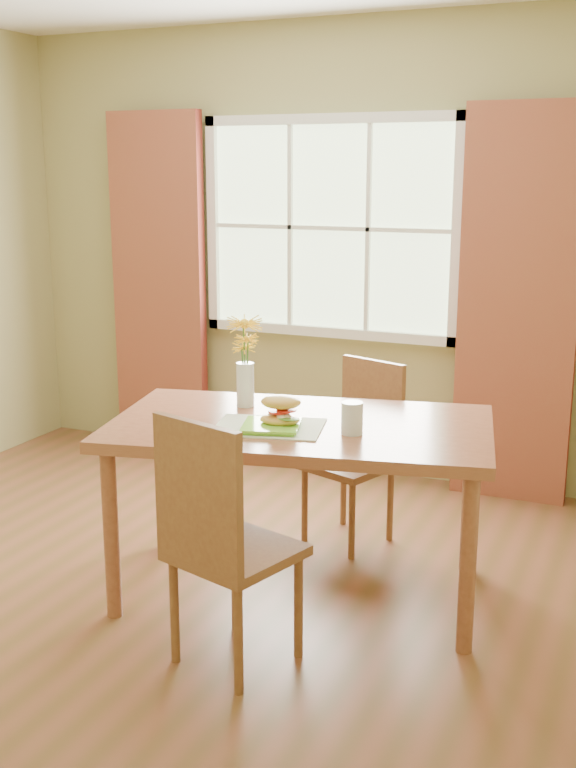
# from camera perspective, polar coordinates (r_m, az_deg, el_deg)

# --- Properties ---
(room) EXTENTS (4.24, 3.84, 2.74)m
(room) POSITION_cam_1_polar(r_m,az_deg,el_deg) (3.80, -7.64, 5.84)
(room) COLOR brown
(room) RESTS_ON ground
(window) EXTENTS (1.62, 0.06, 1.32)m
(window) POSITION_cam_1_polar(r_m,az_deg,el_deg) (5.46, 2.64, 9.87)
(window) COLOR #BAD4A0
(window) RESTS_ON room
(curtain_left) EXTENTS (0.65, 0.08, 2.20)m
(curtain_left) POSITION_cam_1_polar(r_m,az_deg,el_deg) (5.93, -8.20, 6.16)
(curtain_left) COLOR maroon
(curtain_left) RESTS_ON room
(curtain_right) EXTENTS (0.65, 0.08, 2.20)m
(curtain_right) POSITION_cam_1_polar(r_m,az_deg,el_deg) (5.12, 14.36, 4.70)
(curtain_right) COLOR maroon
(curtain_right) RESTS_ON room
(dining_table) EXTENTS (1.78, 1.23, 0.79)m
(dining_table) POSITION_cam_1_polar(r_m,az_deg,el_deg) (3.88, 0.78, -3.61)
(dining_table) COLOR brown
(dining_table) RESTS_ON room
(chair_near) EXTENTS (0.52, 0.52, 1.00)m
(chair_near) POSITION_cam_1_polar(r_m,az_deg,el_deg) (3.35, -4.38, -9.49)
(chair_near) COLOR brown
(chair_near) RESTS_ON room
(chair_far) EXTENTS (0.48, 0.48, 0.91)m
(chair_far) POSITION_cam_1_polar(r_m,az_deg,el_deg) (4.55, 4.49, -3.77)
(chair_far) COLOR brown
(chair_far) RESTS_ON room
(placemat) EXTENTS (0.51, 0.42, 0.01)m
(placemat) POSITION_cam_1_polar(r_m,az_deg,el_deg) (3.77, -1.23, -2.75)
(placemat) COLOR beige
(placemat) RESTS_ON dining_table
(plate) EXTENTS (0.29, 0.29, 0.01)m
(plate) POSITION_cam_1_polar(r_m,az_deg,el_deg) (3.74, -1.06, -2.77)
(plate) COLOR #7ED735
(plate) RESTS_ON placemat
(croissant_sandwich) EXTENTS (0.20, 0.15, 0.13)m
(croissant_sandwich) POSITION_cam_1_polar(r_m,az_deg,el_deg) (3.73, -0.47, -1.69)
(croissant_sandwich) COLOR #EBB550
(croissant_sandwich) RESTS_ON plate
(water_glass) EXTENTS (0.09, 0.09, 0.13)m
(water_glass) POSITION_cam_1_polar(r_m,az_deg,el_deg) (3.68, 4.09, -2.22)
(water_glass) COLOR silver
(water_glass) RESTS_ON dining_table
(flower_vase) EXTENTS (0.17, 0.17, 0.42)m
(flower_vase) POSITION_cam_1_polar(r_m,az_deg,el_deg) (4.06, -2.75, 2.01)
(flower_vase) COLOR silver
(flower_vase) RESTS_ON dining_table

